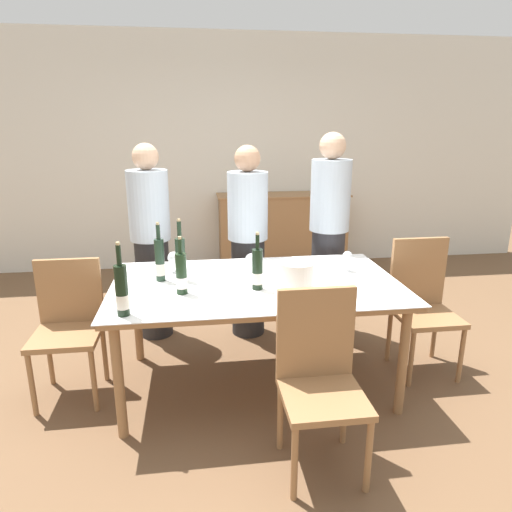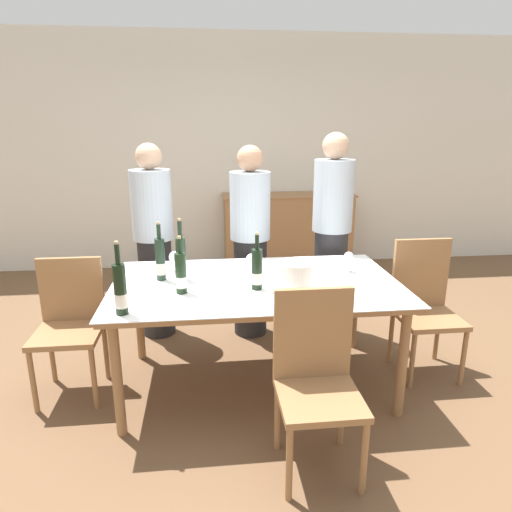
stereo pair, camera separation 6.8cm
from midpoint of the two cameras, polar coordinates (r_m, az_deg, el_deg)
name	(u,v)px [view 1 (the left image)]	position (r m, az deg, el deg)	size (l,w,h in m)	color
ground_plane	(256,383)	(3.36, -0.61, -15.54)	(12.00, 12.00, 0.00)	brown
back_wall	(224,154)	(5.77, -4.34, 12.54)	(8.00, 0.10, 2.80)	silver
sideboard_cabinet	(282,232)	(5.71, 2.99, 3.07)	(1.61, 0.46, 0.94)	#996B42
dining_table	(256,291)	(3.05, -0.64, -4.36)	(1.89, 1.12, 0.76)	#996B42
ice_bucket	(297,277)	(2.81, 4.42, -2.61)	(0.22, 0.22, 0.20)	white
wine_bottle_0	(122,291)	(2.59, -17.16, -4.24)	(0.07, 0.07, 0.41)	black
wine_bottle_1	(257,270)	(2.87, -0.50, -1.79)	(0.07, 0.07, 0.37)	black
wine_bottle_2	(160,261)	(3.09, -12.55, -0.58)	(0.06, 0.06, 0.40)	#1E3323
wine_bottle_3	(181,275)	(2.84, -9.99, -2.31)	(0.07, 0.07, 0.36)	black
wine_bottle_4	(181,259)	(3.08, -10.03, -0.43)	(0.07, 0.07, 0.42)	#1E3323
wine_glass_0	(174,258)	(3.27, -10.85, -0.26)	(0.08, 0.08, 0.15)	white
wine_glass_1	(347,257)	(3.28, 10.78, -0.11)	(0.07, 0.07, 0.15)	white
wine_glass_2	(251,260)	(3.18, -1.22, -0.50)	(0.09, 0.09, 0.14)	white
chair_left_end	(69,319)	(3.30, -22.94, -7.31)	(0.42, 0.42, 0.91)	#996B42
chair_near_front	(319,370)	(2.47, 7.10, -13.98)	(0.42, 0.42, 0.95)	#996B42
chair_right_end	(422,298)	(3.55, 19.52, -4.97)	(0.42, 0.42, 0.97)	#996B42
person_host	(151,243)	(3.88, -13.47, 1.55)	(0.33, 0.33, 1.62)	#262628
person_guest_left	(248,243)	(3.81, -1.54, 1.59)	(0.33, 0.33, 1.61)	#262628
person_guest_right	(329,235)	(3.92, 8.57, 2.62)	(0.33, 0.33, 1.71)	#2D2D33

